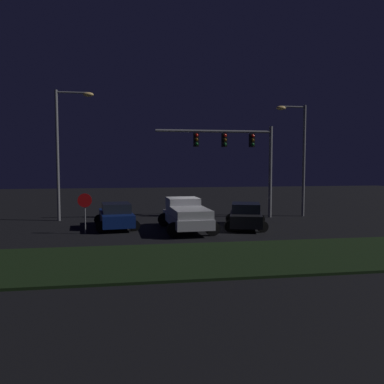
% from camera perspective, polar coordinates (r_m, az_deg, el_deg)
% --- Properties ---
extents(ground_plane, '(80.00, 80.00, 0.00)m').
position_cam_1_polar(ground_plane, '(24.21, -0.20, -5.02)').
color(ground_plane, black).
extents(grass_median, '(24.14, 5.79, 0.10)m').
position_cam_1_polar(grass_median, '(16.12, 4.53, -9.50)').
color(grass_median, black).
rests_on(grass_median, ground_plane).
extents(pickup_truck, '(3.04, 5.49, 1.80)m').
position_cam_1_polar(pickup_truck, '(22.77, -0.88, -3.06)').
color(pickup_truck, '#B7B7BC').
rests_on(pickup_truck, ground_plane).
extents(car_sedan, '(2.81, 4.58, 1.51)m').
position_cam_1_polar(car_sedan, '(24.03, -10.97, -3.38)').
color(car_sedan, navy).
rests_on(car_sedan, ground_plane).
extents(car_sedan_far, '(3.23, 4.73, 1.51)m').
position_cam_1_polar(car_sedan_far, '(23.80, 7.79, -3.41)').
color(car_sedan_far, black).
rests_on(car_sedan_far, ground_plane).
extents(traffic_signal_gantry, '(8.32, 0.56, 6.50)m').
position_cam_1_polar(traffic_signal_gantry, '(27.92, 6.63, 6.25)').
color(traffic_signal_gantry, slate).
rests_on(traffic_signal_gantry, ground_plane).
extents(street_lamp_left, '(2.53, 0.44, 8.73)m').
position_cam_1_polar(street_lamp_left, '(27.82, -18.02, 7.20)').
color(street_lamp_left, slate).
rests_on(street_lamp_left, ground_plane).
extents(street_lamp_right, '(2.27, 0.44, 8.08)m').
position_cam_1_polar(street_lamp_right, '(29.68, 15.19, 6.32)').
color(street_lamp_right, slate).
rests_on(street_lamp_right, ground_plane).
extents(stop_sign, '(0.76, 0.08, 2.23)m').
position_cam_1_polar(stop_sign, '(22.21, -15.29, -1.92)').
color(stop_sign, slate).
rests_on(stop_sign, ground_plane).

